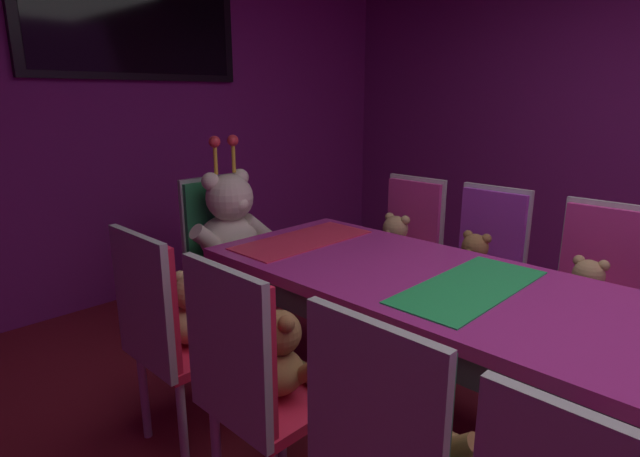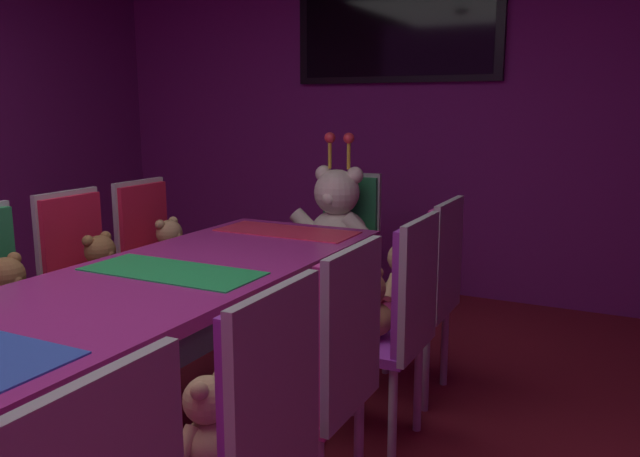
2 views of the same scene
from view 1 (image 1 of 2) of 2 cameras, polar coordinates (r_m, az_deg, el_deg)
The scene contains 17 objects.
wall_back at distance 4.02m, azimuth -20.05°, elevation 12.75°, with size 5.20×0.12×2.80m, color #721E72.
banquet_table at distance 2.00m, azimuth 28.92°, elevation -11.61°, with size 0.90×3.41×0.75m.
chair_left_3 at distance 1.43m, azimuth 7.75°, elevation -23.59°, with size 0.42×0.41×0.98m.
teddy_left_3 at distance 1.53m, azimuth 11.26°, elevation -20.87°, with size 0.27×0.35×0.33m.
chair_left_4 at distance 1.75m, azimuth -8.20°, elevation -15.80°, with size 0.42×0.41×0.98m.
teddy_left_4 at distance 1.83m, azimuth -4.47°, elevation -14.27°, with size 0.26×0.34×0.32m.
chair_left_5 at distance 2.16m, azimuth -17.32°, elevation -10.12°, with size 0.42×0.41×0.98m.
teddy_left_5 at distance 2.23m, azimuth -14.00°, elevation -9.24°, with size 0.26×0.33×0.31m.
chair_right_3 at distance 2.84m, azimuth 28.73°, elevation -5.28°, with size 0.42×0.41×0.98m.
teddy_right_3 at distance 2.72m, azimuth 27.84°, elevation -6.37°, with size 0.24×0.31×0.29m.
chair_right_4 at distance 3.06m, azimuth 18.23°, elevation -2.82°, with size 0.42×0.41×0.98m.
teddy_right_4 at distance 2.94m, azimuth 16.95°, elevation -3.66°, with size 0.24×0.31×0.30m.
chair_right_5 at distance 3.28m, azimuth 9.90°, elevation -1.09°, with size 0.42×0.41×0.98m.
teddy_right_5 at distance 3.17m, azimuth 8.40°, elevation -1.66°, with size 0.26×0.34×0.32m.
throne_chair at distance 3.31m, azimuth -11.54°, elevation -1.02°, with size 0.41×0.42×0.98m.
king_teddy_bear at distance 3.15m, azimuth -9.96°, elevation 0.43°, with size 0.62×0.48×0.80m.
wall_tv at distance 3.98m, azimuth -20.30°, elevation 22.15°, with size 1.59×0.06×0.92m.
Camera 1 is at (-1.77, -0.41, 1.49)m, focal length 28.30 mm.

